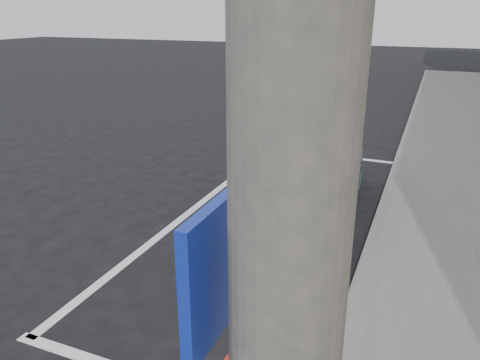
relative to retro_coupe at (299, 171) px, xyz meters
The scene contains 5 objects.
ground 3.49m from the retro_coupe, 100.72° to the right, with size 80.00×80.00×0.00m, color black.
pline_front 3.21m from the retro_coupe, 92.52° to the left, with size 3.00×0.12×0.01m, color silver.
pline_side 1.72m from the retro_coupe, 166.55° to the right, with size 0.12×7.00×0.01m, color silver.
retro_coupe is the anchor object (origin of this frame).
cat 1.76m from the retro_coupe, 90.61° to the right, with size 0.30×0.40×0.24m.
Camera 1 is at (2.37, -3.11, 2.96)m, focal length 35.00 mm.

